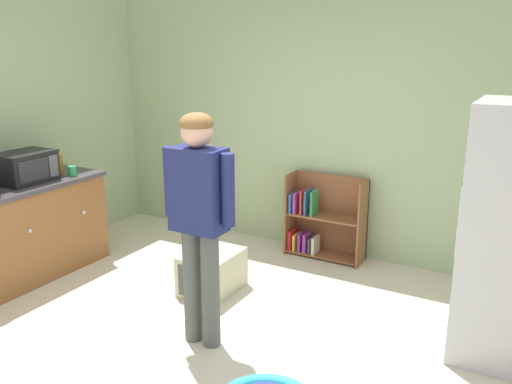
# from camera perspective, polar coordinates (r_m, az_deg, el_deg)

# --- Properties ---
(ground_plane) EXTENTS (12.00, 12.00, 0.00)m
(ground_plane) POSITION_cam_1_polar(r_m,az_deg,el_deg) (3.95, -5.95, -17.04)
(ground_plane) COLOR beige
(ground_plane) RESTS_ON ground
(back_wall) EXTENTS (5.20, 0.06, 2.70)m
(back_wall) POSITION_cam_1_polar(r_m,az_deg,el_deg) (5.44, 8.02, 7.27)
(back_wall) COLOR #9DB488
(back_wall) RESTS_ON ground
(left_side_wall) EXTENTS (0.06, 2.99, 2.70)m
(left_side_wall) POSITION_cam_1_polar(r_m,az_deg,el_deg) (5.82, -23.30, 6.70)
(left_side_wall) COLOR #9EB68B
(left_side_wall) RESTS_ON ground
(kitchen_counter) EXTENTS (0.65, 1.88, 0.90)m
(kitchen_counter) POSITION_cam_1_polar(r_m,az_deg,el_deg) (5.30, -25.05, -4.31)
(kitchen_counter) COLOR brown
(kitchen_counter) RESTS_ON ground
(bookshelf) EXTENTS (0.80, 0.28, 0.85)m
(bookshelf) POSITION_cam_1_polar(r_m,az_deg,el_deg) (5.50, 7.02, -3.14)
(bookshelf) COLOR brown
(bookshelf) RESTS_ON ground
(standing_person) EXTENTS (0.57, 0.23, 1.69)m
(standing_person) POSITION_cam_1_polar(r_m,az_deg,el_deg) (3.68, -6.13, -1.79)
(standing_person) COLOR #505551
(standing_person) RESTS_ON ground
(pet_carrier) EXTENTS (0.42, 0.55, 0.36)m
(pet_carrier) POSITION_cam_1_polar(r_m,az_deg,el_deg) (4.77, -4.76, -8.51)
(pet_carrier) COLOR beige
(pet_carrier) RESTS_ON ground
(microwave) EXTENTS (0.37, 0.48, 0.28)m
(microwave) POSITION_cam_1_polar(r_m,az_deg,el_deg) (5.29, -23.53, 2.47)
(microwave) COLOR black
(microwave) RESTS_ON kitchen_counter
(amber_bottle) EXTENTS (0.07, 0.07, 0.25)m
(amber_bottle) POSITION_cam_1_polar(r_m,az_deg,el_deg) (5.49, -20.36, 2.79)
(amber_bottle) COLOR #9E661E
(amber_bottle) RESTS_ON kitchen_counter
(green_cup) EXTENTS (0.08, 0.08, 0.09)m
(green_cup) POSITION_cam_1_polar(r_m,az_deg,el_deg) (5.40, -19.09, 2.14)
(green_cup) COLOR #289753
(green_cup) RESTS_ON kitchen_counter
(yellow_cup) EXTENTS (0.08, 0.08, 0.09)m
(yellow_cup) POSITION_cam_1_polar(r_m,az_deg,el_deg) (5.62, -22.80, 2.29)
(yellow_cup) COLOR yellow
(yellow_cup) RESTS_ON kitchen_counter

